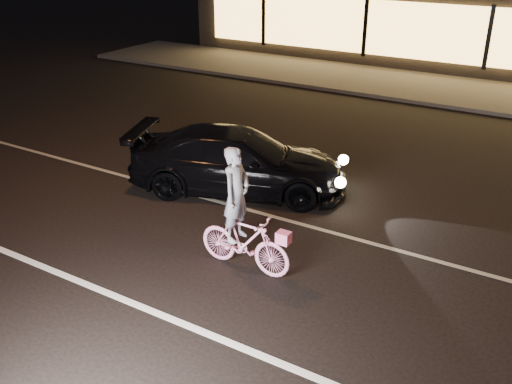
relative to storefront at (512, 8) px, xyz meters
The scene contains 7 objects.
ground 19.09m from the storefront, 90.00° to the right, with size 90.00×90.00×0.00m, color black.
lane_stripe_near 20.58m from the storefront, 90.00° to the right, with size 60.00×0.12×0.01m, color silver.
lane_stripe_far 17.10m from the storefront, 90.00° to the right, with size 60.00×0.10×0.01m, color gray.
sidewalk 6.32m from the storefront, 90.00° to the right, with size 30.00×4.00×0.12m, color #383533.
storefront is the anchor object (origin of this frame).
cyclist 18.86m from the storefront, 92.50° to the right, with size 1.64×0.56×2.07m.
sedan 16.51m from the storefront, 98.85° to the right, with size 4.85×3.27×1.30m.
Camera 1 is at (3.45, -6.50, 5.03)m, focal length 40.00 mm.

